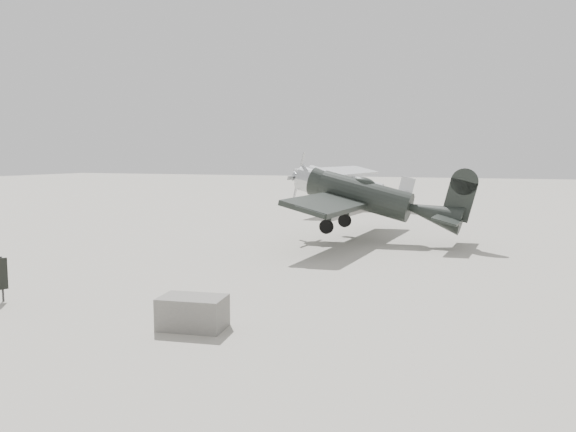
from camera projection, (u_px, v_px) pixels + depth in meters
The scene contains 4 objects.
ground at pixel (315, 258), 20.77m from camera, with size 160.00×160.00×0.00m, color gray.
lowwing_monoplane at pixel (373, 198), 24.53m from camera, with size 7.97×11.12×3.59m.
highwing_monoplane at pixel (349, 180), 39.30m from camera, with size 8.38×11.79×3.34m.
equipment_block at pixel (193, 313), 12.24m from camera, with size 1.42×0.89×0.71m, color slate.
Camera 1 is at (6.32, -19.51, 3.76)m, focal length 35.00 mm.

